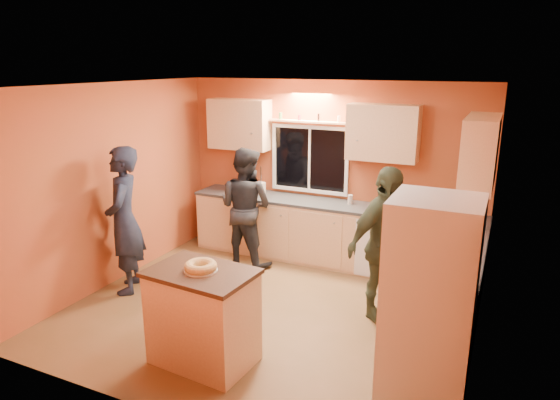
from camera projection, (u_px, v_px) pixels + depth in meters
The scene contains 14 objects.
ground at pixel (270, 310), 5.90m from camera, with size 4.50×4.50×0.00m, color brown.
room_shell at pixel (294, 171), 5.78m from camera, with size 4.54×4.04×2.61m.
back_counter at pixel (322, 232), 7.26m from camera, with size 4.23×0.62×0.90m.
right_counter at pixel (451, 289), 5.43m from camera, with size 0.62×1.84×0.90m.
refrigerator at pixel (429, 301), 4.20m from camera, with size 0.72×0.70×1.80m, color silver.
island at pixel (203, 316), 4.79m from camera, with size 1.04×0.75×0.96m.
bundt_pastry at pixel (201, 266), 4.65m from camera, with size 0.31×0.31×0.09m, color tan.
person_left at pixel (124, 221), 6.21m from camera, with size 0.68×0.45×1.86m, color black.
person_center at pixel (246, 207), 7.06m from camera, with size 0.83×0.65×1.71m, color black.
person_right at pixel (384, 244), 5.54m from camera, with size 1.04×0.43×1.77m, color #303824.
mixing_bowl at pixel (399, 208), 6.72m from camera, with size 0.35×0.35×0.09m, color black.
utensil_crock at pixel (261, 188), 7.59m from camera, with size 0.14×0.14×0.17m, color beige.
potted_plant at pixel (449, 265), 4.56m from camera, with size 0.27×0.23×0.30m, color gray.
red_box at pixel (447, 250), 5.24m from camera, with size 0.16×0.12×0.07m, color #B11B21.
Camera 1 is at (2.35, -4.79, 2.85)m, focal length 32.00 mm.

